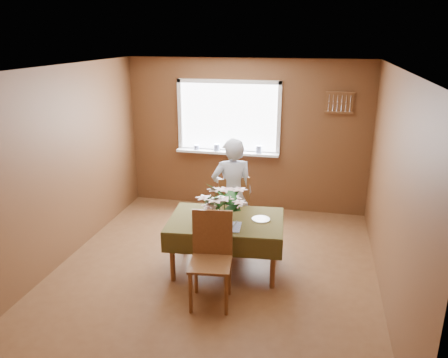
% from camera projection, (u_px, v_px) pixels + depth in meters
% --- Properties ---
extents(floor, '(4.50, 4.50, 0.00)m').
position_uv_depth(floor, '(215.00, 271.00, 5.53)').
color(floor, brown).
rests_on(floor, ground).
extents(ceiling, '(4.50, 4.50, 0.00)m').
position_uv_depth(ceiling, '(213.00, 68.00, 4.74)').
color(ceiling, white).
rests_on(ceiling, wall_back).
extents(wall_back, '(4.00, 0.00, 4.00)m').
position_uv_depth(wall_back, '(246.00, 136.00, 7.22)').
color(wall_back, brown).
rests_on(wall_back, floor).
extents(wall_front, '(4.00, 0.00, 4.00)m').
position_uv_depth(wall_front, '(137.00, 275.00, 3.06)').
color(wall_front, brown).
rests_on(wall_front, floor).
extents(wall_left, '(0.00, 4.50, 4.50)m').
position_uv_depth(wall_left, '(61.00, 167.00, 5.55)').
color(wall_left, brown).
rests_on(wall_left, floor).
extents(wall_right, '(0.00, 4.50, 4.50)m').
position_uv_depth(wall_right, '(393.00, 190.00, 4.72)').
color(wall_right, brown).
rests_on(wall_right, floor).
extents(window_assembly, '(1.72, 0.20, 1.22)m').
position_uv_depth(window_assembly, '(228.00, 129.00, 7.20)').
color(window_assembly, white).
rests_on(window_assembly, wall_back).
extents(spoon_rack, '(0.44, 0.05, 0.33)m').
position_uv_depth(spoon_rack, '(340.00, 103.00, 6.70)').
color(spoon_rack, brown).
rests_on(spoon_rack, wall_back).
extents(dining_table, '(1.48, 1.07, 0.69)m').
position_uv_depth(dining_table, '(226.00, 225.00, 5.41)').
color(dining_table, brown).
rests_on(dining_table, floor).
extents(chair_far, '(0.58, 0.58, 1.01)m').
position_uv_depth(chair_far, '(232.00, 207.00, 6.12)').
color(chair_far, brown).
rests_on(chair_far, floor).
extents(chair_near, '(0.50, 0.50, 1.04)m').
position_uv_depth(chair_near, '(211.00, 254.00, 4.78)').
color(chair_near, brown).
rests_on(chair_near, floor).
extents(seated_woman, '(0.66, 0.54, 1.56)m').
position_uv_depth(seated_woman, '(232.00, 194.00, 5.96)').
color(seated_woman, white).
rests_on(seated_woman, floor).
extents(flower_bouquet, '(0.53, 0.53, 0.46)m').
position_uv_depth(flower_bouquet, '(223.00, 204.00, 5.07)').
color(flower_bouquet, white).
rests_on(flower_bouquet, dining_table).
extents(side_plate, '(0.24, 0.24, 0.01)m').
position_uv_depth(side_plate, '(261.00, 219.00, 5.37)').
color(side_plate, white).
rests_on(side_plate, dining_table).
extents(table_knife, '(0.04, 0.24, 0.00)m').
position_uv_depth(table_knife, '(234.00, 225.00, 5.20)').
color(table_knife, silver).
rests_on(table_knife, dining_table).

